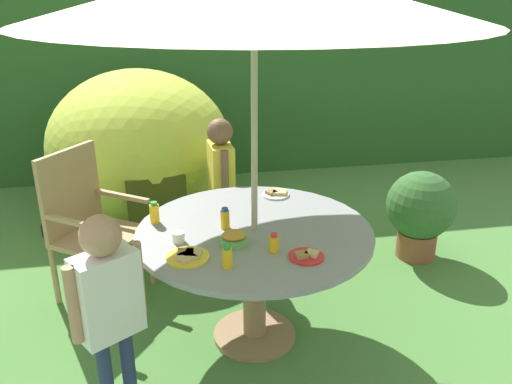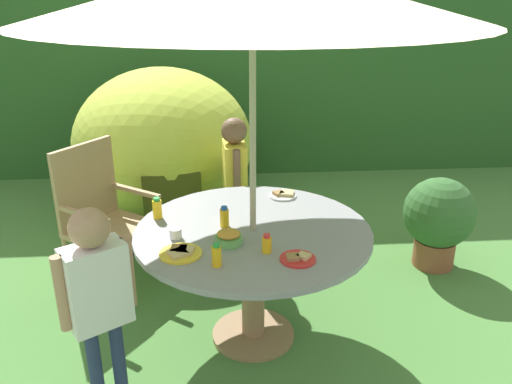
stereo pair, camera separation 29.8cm
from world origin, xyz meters
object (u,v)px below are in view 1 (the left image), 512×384
at_px(plate_mid_left, 276,194).
at_px(cup_near, 178,237).
at_px(plate_near_left, 188,256).
at_px(juice_bottle_far_left, 225,219).
at_px(potted_plant, 420,210).
at_px(dome_tent, 140,146).
at_px(child_in_yellow_shirt, 221,172).
at_px(child_in_white_shirt, 108,295).
at_px(snack_bowl, 234,239).
at_px(plate_center_front, 306,256).
at_px(garden_table, 254,252).
at_px(juice_bottle_near_right, 274,243).
at_px(juice_bottle_center_back, 227,257).
at_px(juice_bottle_far_right, 154,213).
at_px(wooden_chair, 87,218).

height_order(plate_mid_left, cup_near, cup_near).
xyz_separation_m(plate_near_left, juice_bottle_far_left, (0.23, 0.33, 0.05)).
relative_size(potted_plant, plate_mid_left, 3.98).
height_order(dome_tent, plate_mid_left, dome_tent).
relative_size(plate_mid_left, juice_bottle_far_left, 1.45).
xyz_separation_m(child_in_yellow_shirt, child_in_white_shirt, (-0.72, -1.56, -0.02)).
bearing_deg(potted_plant, snack_bowl, -149.36).
bearing_deg(child_in_white_shirt, plate_center_front, -25.49).
relative_size(garden_table, child_in_white_shirt, 1.22).
bearing_deg(juice_bottle_near_right, plate_near_left, 179.25).
relative_size(garden_table, plate_near_left, 6.08).
xyz_separation_m(plate_center_front, juice_bottle_center_back, (-0.41, -0.03, 0.05)).
xyz_separation_m(dome_tent, juice_bottle_center_back, (0.49, -2.44, 0.13)).
xyz_separation_m(dome_tent, plate_near_left, (0.30, -2.31, 0.08)).
xyz_separation_m(juice_bottle_far_left, juice_bottle_center_back, (-0.05, -0.46, 0.00)).
bearing_deg(juice_bottle_far_left, garden_table, -17.37).
distance_m(child_in_yellow_shirt, juice_bottle_far_right, 0.99).
bearing_deg(snack_bowl, juice_bottle_center_back, -105.53).
relative_size(child_in_white_shirt, plate_mid_left, 6.22).
height_order(potted_plant, juice_bottle_far_left, juice_bottle_far_left).
relative_size(plate_center_front, juice_bottle_far_left, 1.49).
bearing_deg(plate_mid_left, wooden_chair, 168.32).
relative_size(plate_mid_left, plate_center_front, 0.97).
distance_m(garden_table, plate_center_front, 0.46).
distance_m(wooden_chair, child_in_white_shirt, 1.28).
bearing_deg(juice_bottle_center_back, child_in_white_shirt, -170.10).
xyz_separation_m(snack_bowl, plate_mid_left, (0.38, 0.65, -0.02)).
xyz_separation_m(garden_table, dome_tent, (-0.70, 2.04, 0.08)).
distance_m(child_in_white_shirt, plate_near_left, 0.45).
relative_size(child_in_yellow_shirt, child_in_white_shirt, 1.02).
height_order(garden_table, potted_plant, garden_table).
bearing_deg(juice_bottle_near_right, plate_center_front, -32.91).
bearing_deg(juice_bottle_far_left, juice_bottle_near_right, -57.01).
distance_m(wooden_chair, plate_near_left, 1.22).
height_order(wooden_chair, juice_bottle_near_right, wooden_chair).
height_order(wooden_chair, plate_mid_left, wooden_chair).
xyz_separation_m(potted_plant, juice_bottle_center_back, (-1.68, -1.19, 0.40)).
height_order(juice_bottle_far_right, juice_bottle_center_back, juice_bottle_far_right).
height_order(child_in_white_shirt, juice_bottle_far_left, child_in_white_shirt).
bearing_deg(plate_mid_left, juice_bottle_near_right, -103.43).
bearing_deg(dome_tent, plate_mid_left, -67.80).
bearing_deg(garden_table, juice_bottle_far_right, 160.71).
distance_m(potted_plant, juice_bottle_center_back, 2.10).
distance_m(garden_table, wooden_chair, 1.27).
bearing_deg(plate_center_front, child_in_yellow_shirt, 100.71).
distance_m(garden_table, dome_tent, 2.15).
distance_m(snack_bowl, plate_near_left, 0.28).
distance_m(child_in_yellow_shirt, juice_bottle_center_back, 1.47).
bearing_deg(juice_bottle_near_right, potted_plant, 37.00).
relative_size(dome_tent, juice_bottle_far_left, 17.47).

